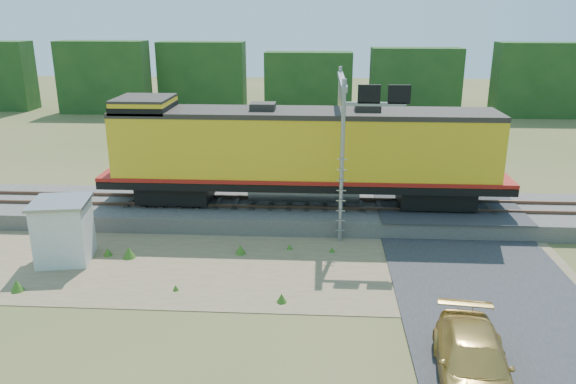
# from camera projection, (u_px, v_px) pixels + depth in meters

# --- Properties ---
(ground) EXTENTS (140.00, 140.00, 0.00)m
(ground) POSITION_uv_depth(u_px,v_px,m) (303.00, 271.00, 22.86)
(ground) COLOR #475123
(ground) RESTS_ON ground
(ballast) EXTENTS (70.00, 5.00, 0.80)m
(ballast) POSITION_uv_depth(u_px,v_px,m) (307.00, 212.00, 28.43)
(ballast) COLOR slate
(ballast) RESTS_ON ground
(rails) EXTENTS (70.00, 1.54, 0.16)m
(rails) POSITION_uv_depth(u_px,v_px,m) (307.00, 203.00, 28.29)
(rails) COLOR brown
(rails) RESTS_ON ballast
(dirt_shoulder) EXTENTS (26.00, 8.00, 0.03)m
(dirt_shoulder) POSITION_uv_depth(u_px,v_px,m) (256.00, 264.00, 23.44)
(dirt_shoulder) COLOR #8C7754
(dirt_shoulder) RESTS_ON ground
(road) EXTENTS (7.00, 66.00, 0.86)m
(road) POSITION_uv_depth(u_px,v_px,m) (473.00, 265.00, 23.14)
(road) COLOR #38383A
(road) RESTS_ON ground
(tree_line_north) EXTENTS (130.00, 3.00, 6.50)m
(tree_line_north) POSITION_uv_depth(u_px,v_px,m) (316.00, 82.00, 58.02)
(tree_line_north) COLOR #193C15
(tree_line_north) RESTS_ON ground
(weed_clumps) EXTENTS (15.00, 6.20, 0.56)m
(weed_clumps) POSITION_uv_depth(u_px,v_px,m) (219.00, 268.00, 23.15)
(weed_clumps) COLOR #37671D
(weed_clumps) RESTS_ON ground
(locomotive) EXTENTS (20.03, 3.05, 5.17)m
(locomotive) POSITION_uv_depth(u_px,v_px,m) (298.00, 152.00, 27.50)
(locomotive) COLOR black
(locomotive) RESTS_ON rails
(shed) EXTENTS (2.60, 2.60, 2.68)m
(shed) POSITION_uv_depth(u_px,v_px,m) (64.00, 231.00, 23.42)
(shed) COLOR silver
(shed) RESTS_ON ground
(signal_gantry) EXTENTS (2.93, 6.20, 7.38)m
(signal_gantry) POSITION_uv_depth(u_px,v_px,m) (350.00, 114.00, 26.11)
(signal_gantry) COLOR gray
(signal_gantry) RESTS_ON ground
(car) EXTENTS (2.53, 5.09, 1.42)m
(car) POSITION_uv_depth(u_px,v_px,m) (473.00, 363.00, 15.69)
(car) COLOR #B18D41
(car) RESTS_ON ground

